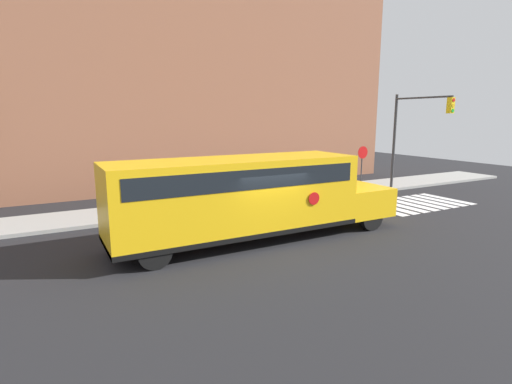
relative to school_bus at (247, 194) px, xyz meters
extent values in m
plane|color=black|center=(0.39, -0.62, -1.70)|extent=(60.00, 60.00, 0.00)
cube|color=#9E9E99|center=(0.39, 5.88, -1.62)|extent=(44.00, 3.00, 0.15)
cube|color=#935B42|center=(0.39, 12.38, 4.77)|extent=(32.00, 4.00, 12.94)
cube|color=white|center=(7.87, 1.38, -1.69)|extent=(0.50, 3.20, 0.01)
cube|color=white|center=(8.57, 1.38, -1.69)|extent=(0.50, 3.20, 0.01)
cube|color=white|center=(9.27, 1.38, -1.69)|extent=(0.50, 3.20, 0.01)
cube|color=white|center=(9.97, 1.38, -1.69)|extent=(0.50, 3.20, 0.01)
cube|color=white|center=(10.67, 1.38, -1.69)|extent=(0.50, 3.20, 0.01)
cube|color=white|center=(11.37, 1.38, -1.69)|extent=(0.50, 3.20, 0.01)
cube|color=white|center=(12.07, 1.38, -1.69)|extent=(0.50, 3.20, 0.01)
cube|color=white|center=(12.77, 1.38, -1.69)|extent=(0.50, 3.20, 0.01)
cube|color=yellow|center=(-0.43, 0.00, 0.01)|extent=(8.67, 2.50, 2.51)
cube|color=yellow|center=(4.98, 0.00, -0.69)|extent=(2.15, 2.50, 1.12)
cube|color=black|center=(-0.43, 0.00, -1.17)|extent=(8.67, 2.54, 0.16)
cube|color=black|center=(-0.43, 0.00, 0.72)|extent=(7.98, 2.53, 0.64)
cylinder|color=red|center=(1.95, -1.29, -0.12)|extent=(0.44, 0.02, 0.44)
cylinder|color=black|center=(4.87, 1.08, -1.20)|extent=(1.00, 0.30, 1.00)
cylinder|color=black|center=(4.87, -1.08, -1.20)|extent=(1.00, 0.30, 1.00)
cylinder|color=black|center=(-3.57, 1.08, -1.20)|extent=(1.00, 0.30, 1.00)
cylinder|color=black|center=(-3.57, -1.08, -1.20)|extent=(1.00, 0.30, 1.00)
cylinder|color=#38383A|center=(9.90, 4.88, -0.51)|extent=(0.07, 0.07, 2.38)
cylinder|color=red|center=(9.90, 4.83, 0.65)|extent=(0.70, 0.03, 0.70)
cylinder|color=#38383A|center=(12.34, 4.84, 1.11)|extent=(0.16, 0.16, 5.61)
cylinder|color=#38383A|center=(12.34, 3.03, 3.66)|extent=(0.10, 3.63, 0.10)
cube|color=yellow|center=(12.34, 1.31, 3.21)|extent=(0.28, 0.28, 0.80)
cylinder|color=red|center=(12.34, 1.16, 3.47)|extent=(0.18, 0.02, 0.18)
cylinder|color=#EAB214|center=(12.34, 1.16, 3.21)|extent=(0.18, 0.02, 0.18)
cylinder|color=green|center=(12.34, 1.16, 2.95)|extent=(0.18, 0.02, 0.18)
camera|label=1|loc=(-6.24, -12.15, 2.69)|focal=28.00mm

